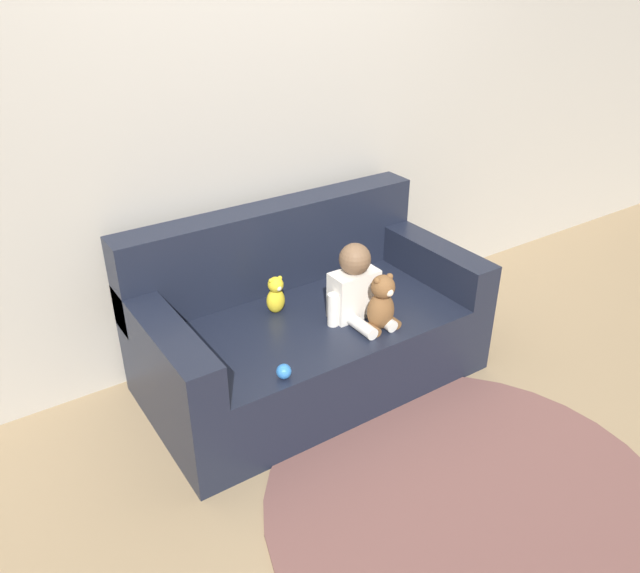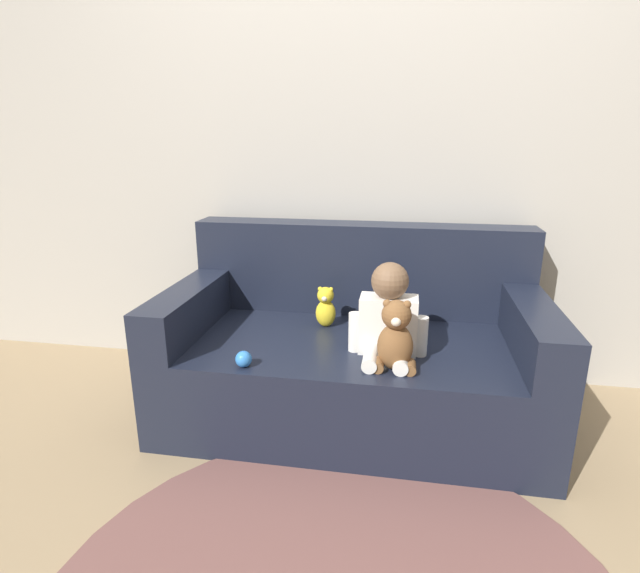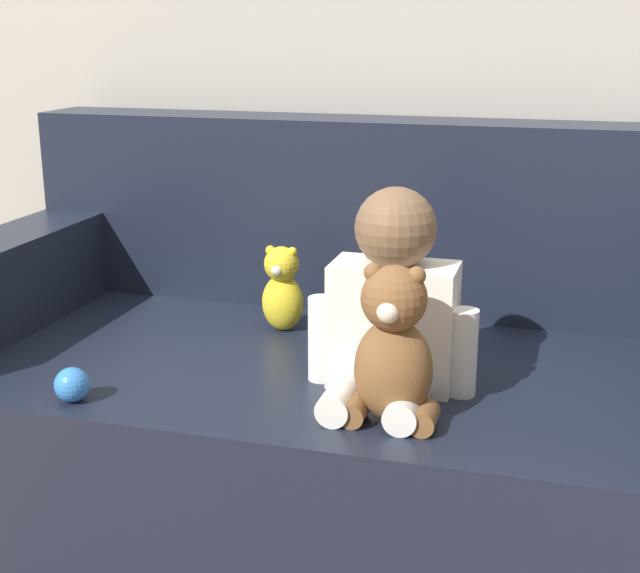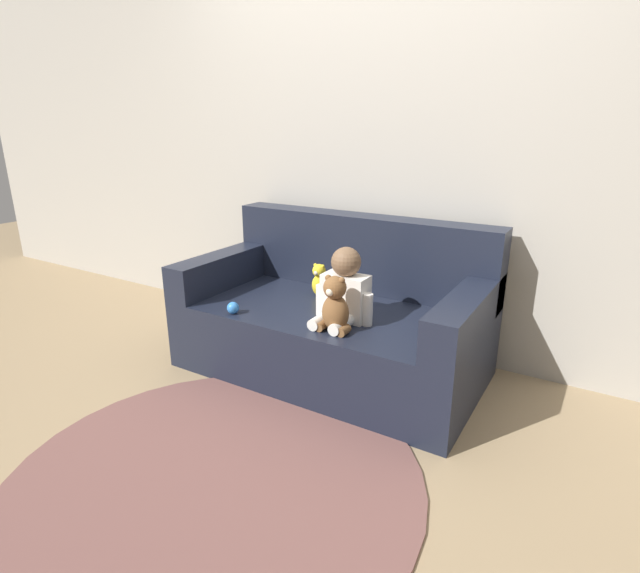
% 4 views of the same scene
% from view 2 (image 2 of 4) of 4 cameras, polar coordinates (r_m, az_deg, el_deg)
% --- Properties ---
extents(ground_plane, '(12.00, 12.00, 0.00)m').
position_cam_2_polar(ground_plane, '(2.38, 3.55, -14.34)').
color(ground_plane, '#9E8460').
extents(wall_back, '(8.00, 0.05, 2.60)m').
position_cam_2_polar(wall_back, '(2.56, 5.49, 18.33)').
color(wall_back, '#ADA89E').
rests_on(wall_back, ground_plane).
extents(couch, '(1.62, 0.87, 0.83)m').
position_cam_2_polar(couch, '(2.30, 3.85, -7.38)').
color(couch, black).
rests_on(couch, ground_plane).
extents(person_baby, '(0.32, 0.30, 0.37)m').
position_cam_2_polar(person_baby, '(2.00, 7.82, -3.40)').
color(person_baby, white).
rests_on(person_baby, couch).
extents(teddy_bear_brown, '(0.16, 0.13, 0.28)m').
position_cam_2_polar(teddy_bear_brown, '(1.87, 8.62, -5.77)').
color(teddy_bear_brown, brown).
rests_on(teddy_bear_brown, couch).
extents(plush_toy_side, '(0.09, 0.09, 0.19)m').
position_cam_2_polar(plush_toy_side, '(2.28, 0.64, -2.35)').
color(plush_toy_side, yellow).
rests_on(plush_toy_side, couch).
extents(toy_ball, '(0.06, 0.06, 0.06)m').
position_cam_2_polar(toy_ball, '(1.93, -8.73, -8.20)').
color(toy_ball, '#337FDB').
rests_on(toy_ball, couch).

